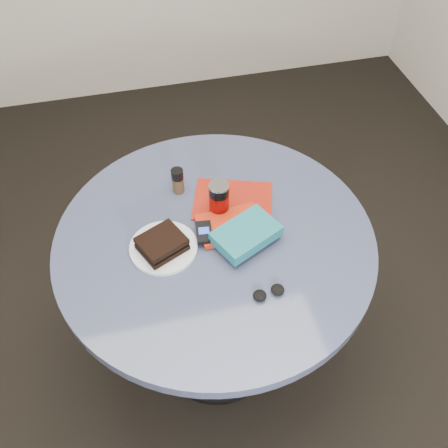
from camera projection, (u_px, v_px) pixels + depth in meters
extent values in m
plane|color=black|center=(217.00, 349.00, 2.11)|extent=(4.00, 4.00, 0.00)
cylinder|color=black|center=(217.00, 347.00, 2.10)|extent=(0.48, 0.48, 0.03)
cylinder|color=black|center=(216.00, 302.00, 1.84)|extent=(0.11, 0.11, 0.68)
cylinder|color=#353C58|center=(215.00, 240.00, 1.57)|extent=(1.00, 1.00, 0.04)
cylinder|color=silver|center=(164.00, 248.00, 1.51)|extent=(0.21, 0.21, 0.01)
cube|color=black|center=(162.00, 247.00, 1.49)|extent=(0.16, 0.15, 0.02)
cube|color=#302412|center=(162.00, 244.00, 1.48)|extent=(0.14, 0.13, 0.01)
cube|color=black|center=(161.00, 241.00, 1.47)|extent=(0.16, 0.15, 0.02)
cylinder|color=#6F0705|center=(219.00, 203.00, 1.59)|extent=(0.07, 0.07, 0.08)
cylinder|color=black|center=(219.00, 190.00, 1.54)|extent=(0.07, 0.07, 0.03)
cylinder|color=silver|center=(219.00, 186.00, 1.53)|extent=(0.07, 0.07, 0.01)
cylinder|color=#412D1C|center=(178.00, 184.00, 1.66)|extent=(0.05, 0.05, 0.06)
cylinder|color=black|center=(177.00, 174.00, 1.62)|extent=(0.05, 0.05, 0.03)
cube|color=maroon|center=(233.00, 201.00, 1.65)|extent=(0.30, 0.26, 0.00)
cube|color=#A8240D|center=(230.00, 225.00, 1.56)|extent=(0.21, 0.14, 0.02)
cube|color=#165E6C|center=(246.00, 234.00, 1.50)|extent=(0.23, 0.20, 0.04)
cube|color=black|center=(204.00, 232.00, 1.52)|extent=(0.06, 0.09, 0.01)
cube|color=blue|center=(204.00, 231.00, 1.52)|extent=(0.04, 0.03, 0.00)
ellipsoid|color=black|center=(260.00, 295.00, 1.39)|extent=(0.04, 0.04, 0.02)
ellipsoid|color=black|center=(278.00, 290.00, 1.41)|extent=(0.04, 0.04, 0.02)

